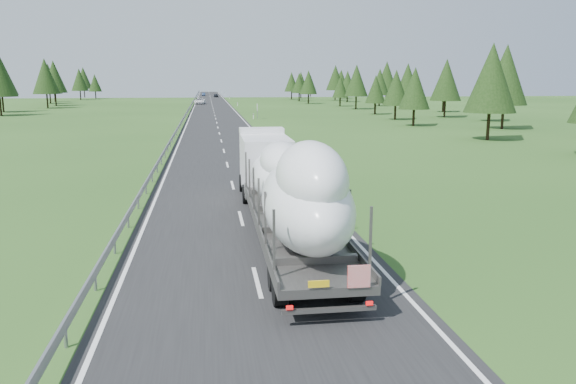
{
  "coord_description": "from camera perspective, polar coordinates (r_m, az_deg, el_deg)",
  "views": [
    {
      "loc": [
        -1.54,
        -18.07,
        6.79
      ],
      "look_at": [
        1.75,
        4.75,
        2.15
      ],
      "focal_mm": 35.0,
      "sensor_mm": 36.0,
      "label": 1
    }
  ],
  "objects": [
    {
      "name": "ground",
      "position": [
        19.37,
        -3.15,
        -9.16
      ],
      "size": [
        400.0,
        400.0,
        0.0
      ],
      "primitive_type": "plane",
      "color": "#264B19",
      "rests_on": "ground"
    },
    {
      "name": "road_surface",
      "position": [
        118.28,
        -7.52,
        8.0
      ],
      "size": [
        10.0,
        400.0,
        0.02
      ],
      "primitive_type": "cube",
      "color": "black",
      "rests_on": "ground"
    },
    {
      "name": "guardrail",
      "position": [
        118.24,
        -10.12,
        8.21
      ],
      "size": [
        0.1,
        400.0,
        0.76
      ],
      "color": "slate",
      "rests_on": "ground"
    },
    {
      "name": "marker_posts",
      "position": [
        173.37,
        -5.61,
        9.27
      ],
      "size": [
        0.13,
        350.08,
        1.0
      ],
      "color": "silver",
      "rests_on": "ground"
    },
    {
      "name": "highway_sign",
      "position": [
        98.59,
        -3.14,
        8.47
      ],
      "size": [
        0.08,
        0.9,
        2.6
      ],
      "color": "slate",
      "rests_on": "ground"
    },
    {
      "name": "tree_line_right",
      "position": [
        107.35,
        14.18,
        10.89
      ],
      "size": [
        27.56,
        241.07,
        12.05
      ],
      "color": "black",
      "rests_on": "ground"
    },
    {
      "name": "boat_truck",
      "position": [
        24.18,
        -0.25,
        1.06
      ],
      "size": [
        3.04,
        20.8,
        4.87
      ],
      "color": "white",
      "rests_on": "ground"
    },
    {
      "name": "distant_van",
      "position": [
        159.41,
        -8.94,
        9.11
      ],
      "size": [
        3.24,
        6.23,
        1.68
      ],
      "primitive_type": "imported",
      "rotation": [
        0.0,
        0.0,
        -0.08
      ],
      "color": "white",
      "rests_on": "ground"
    },
    {
      "name": "distant_car_dark",
      "position": [
        220.72,
        -7.33,
        9.71
      ],
      "size": [
        1.84,
        4.07,
        1.36
      ],
      "primitive_type": "imported",
      "rotation": [
        0.0,
        0.0,
        0.06
      ],
      "color": "black",
      "rests_on": "ground"
    },
    {
      "name": "distant_car_blue",
      "position": [
        239.34,
        -8.58,
        9.79
      ],
      "size": [
        1.5,
        3.99,
        1.3
      ],
      "primitive_type": "imported",
      "rotation": [
        0.0,
        0.0,
        0.03
      ],
      "color": "#1B2E4D",
      "rests_on": "ground"
    }
  ]
}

